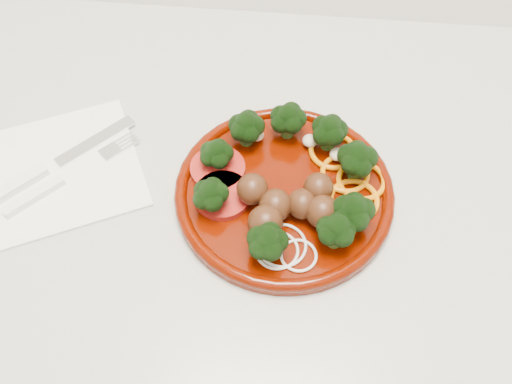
# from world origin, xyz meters

# --- Properties ---
(counter) EXTENTS (2.40, 0.60, 0.90)m
(counter) POSITION_xyz_m (0.00, 1.70, 0.45)
(counter) COLOR white
(counter) RESTS_ON ground
(plate) EXTENTS (0.24, 0.24, 0.06)m
(plate) POSITION_xyz_m (0.06, 1.68, 0.92)
(plate) COLOR #420A00
(plate) RESTS_ON counter
(napkin) EXTENTS (0.22, 0.22, 0.00)m
(napkin) POSITION_xyz_m (-0.20, 1.70, 0.90)
(napkin) COLOR white
(napkin) RESTS_ON counter
(knife) EXTENTS (0.14, 0.15, 0.01)m
(knife) POSITION_xyz_m (-0.22, 1.69, 0.91)
(knife) COLOR silver
(knife) RESTS_ON napkin
(fork) EXTENTS (0.13, 0.13, 0.01)m
(fork) POSITION_xyz_m (-0.20, 1.67, 0.91)
(fork) COLOR white
(fork) RESTS_ON napkin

